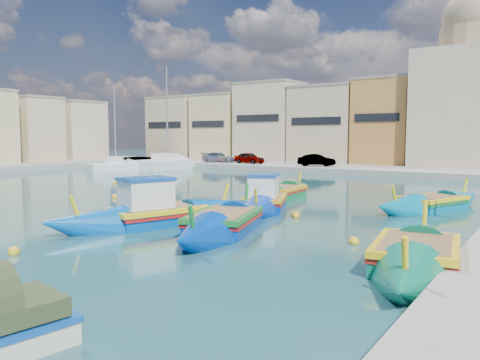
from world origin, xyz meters
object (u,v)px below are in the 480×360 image
Objects in this scene: luzzu_cyan_south at (416,258)px; yacht_north at (177,165)px; luzzu_green at (281,194)px; luzzu_cyan_mid at (432,205)px; yacht_midnorth at (126,168)px; luzzu_turquoise_cabin at (157,216)px; church_block at (469,92)px; luzzu_blue_south at (224,224)px; luzzu_blue_cabin at (264,203)px.

luzzu_cyan_south is 0.72× the size of yacht_north.
luzzu_green is at bearing 133.87° from luzzu_cyan_south.
luzzu_cyan_mid is 0.87× the size of yacht_midnorth.
yacht_north is at bearing 71.91° from yacht_midnorth.
luzzu_turquoise_cabin reaches higher than luzzu_green.
yacht_north is at bearing 141.23° from luzzu_cyan_south.
church_block is 42.23m from luzzu_cyan_south.
luzzu_blue_south is at bearing -44.99° from yacht_north.
luzzu_green is at bearing 89.19° from luzzu_turquoise_cabin.
luzzu_blue_cabin is 0.81× the size of yacht_midnorth.
luzzu_green is 0.81× the size of yacht_midnorth.
luzzu_turquoise_cabin is at bearing -104.43° from luzzu_blue_cabin.
yacht_midnorth is at bearing 164.20° from luzzu_cyan_mid.
church_block is 1.90× the size of yacht_midnorth.
luzzu_cyan_mid is 0.89× the size of luzzu_blue_south.
luzzu_blue_cabin is at bearing -39.69° from yacht_north.
yacht_midnorth reaches higher than luzzu_blue_cabin.
yacht_midnorth reaches higher than luzzu_green.
luzzu_cyan_south is at bearing -3.17° from luzzu_turquoise_cabin.
luzzu_turquoise_cabin is 1.15× the size of luzzu_cyan_mid.
luzzu_blue_cabin is 31.26m from yacht_north.
luzzu_turquoise_cabin is at bearing -39.66° from yacht_midnorth.
yacht_midnorth reaches higher than luzzu_turquoise_cabin.
luzzu_turquoise_cabin is 34.46m from yacht_north.
yacht_north is (-22.47, 26.12, 0.11)m from luzzu_turquoise_cabin.
luzzu_blue_cabin is 1.00× the size of luzzu_green.
luzzu_blue_cabin is at bearing 105.63° from luzzu_blue_south.
luzzu_turquoise_cabin is at bearing -49.30° from yacht_north.
luzzu_blue_cabin is at bearing 75.57° from luzzu_turquoise_cabin.
church_block reaches higher than luzzu_blue_cabin.
luzzu_turquoise_cabin is at bearing -171.10° from luzzu_blue_south.
yacht_north is (-25.64, 25.63, 0.20)m from luzzu_blue_south.
luzzu_cyan_south reaches higher than luzzu_cyan_mid.
luzzu_blue_cabin is 4.56m from luzzu_green.
church_block is 30.93m from luzzu_cyan_mid.
luzzu_green is 10.43m from luzzu_blue_south.
luzzu_cyan_mid is at bearing 51.08° from luzzu_turquoise_cabin.
yacht_midnorth is (-27.57, 19.73, 0.11)m from luzzu_blue_south.
luzzu_green is (-5.65, -30.06, -8.14)m from church_block.
luzzu_cyan_south is at bearing -46.13° from luzzu_green.
luzzu_cyan_south is (7.63, -1.09, -0.00)m from luzzu_blue_south.
church_block is 32.71m from yacht_north.
luzzu_turquoise_cabin is 1.02× the size of luzzu_blue_south.
luzzu_cyan_south is (10.80, -0.60, -0.09)m from luzzu_turquoise_cabin.
luzzu_green is (0.15, 10.48, -0.11)m from luzzu_turquoise_cabin.
luzzu_cyan_mid is 11.76m from luzzu_blue_south.
luzzu_turquoise_cabin is 6.36m from luzzu_blue_cabin.
church_block is 2.33× the size of luzzu_green.
yacht_north reaches higher than luzzu_cyan_south.
luzzu_blue_south reaches higher than luzzu_cyan_south.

